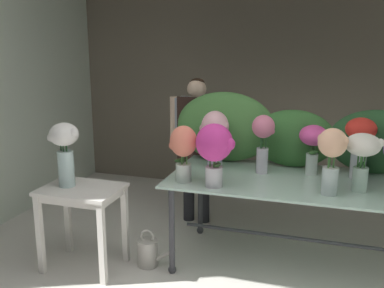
# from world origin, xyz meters

# --- Properties ---
(ground_plane) EXTENTS (7.62, 7.62, 0.00)m
(ground_plane) POSITION_xyz_m (0.00, 1.73, 0.00)
(ground_plane) COLOR silver
(wall_back) EXTENTS (5.25, 0.12, 2.74)m
(wall_back) POSITION_xyz_m (0.00, 3.47, 1.37)
(wall_back) COLOR #706656
(wall_back) RESTS_ON ground
(wall_left) EXTENTS (0.12, 3.59, 2.74)m
(wall_left) POSITION_xyz_m (-2.63, 1.73, 1.37)
(wall_left) COLOR silver
(wall_left) RESTS_ON ground
(display_table_glass) EXTENTS (2.09, 1.04, 0.81)m
(display_table_glass) POSITION_xyz_m (0.50, 1.43, 0.70)
(display_table_glass) COLOR #AACEBB
(display_table_glass) RESTS_ON ground
(side_table_white) EXTENTS (0.67, 0.50, 0.73)m
(side_table_white) POSITION_xyz_m (-1.21, 0.88, 0.62)
(side_table_white) COLOR silver
(side_table_white) RESTS_ON ground
(florist) EXTENTS (0.59, 0.24, 1.57)m
(florist) POSITION_xyz_m (-0.58, 2.14, 0.96)
(florist) COLOR #232328
(florist) RESTS_ON ground
(foliage_backdrop) EXTENTS (2.24, 0.29, 0.67)m
(foliage_backdrop) POSITION_xyz_m (0.36, 1.83, 1.11)
(foliage_backdrop) COLOR #477F3D
(foliage_backdrop) RESTS_ON display_table_glass
(vase_peach_stock) EXTENTS (0.22, 0.22, 0.51)m
(vase_peach_stock) POSITION_xyz_m (0.79, 1.14, 1.12)
(vase_peach_stock) COLOR silver
(vase_peach_stock) RESTS_ON display_table_glass
(vase_coral_freesia) EXTENTS (0.23, 0.22, 0.47)m
(vase_coral_freesia) POSITION_xyz_m (-0.38, 1.11, 1.09)
(vase_coral_freesia) COLOR silver
(vase_coral_freesia) RESTS_ON display_table_glass
(vase_fuchsia_snapdragons) EXTENTS (0.24, 0.24, 0.44)m
(vase_fuchsia_snapdragons) POSITION_xyz_m (0.63, 1.63, 1.10)
(vase_fuchsia_snapdragons) COLOR silver
(vase_fuchsia_snapdragons) RESTS_ON display_table_glass
(vase_rosy_hydrangea) EXTENTS (0.20, 0.20, 0.52)m
(vase_rosy_hydrangea) POSITION_xyz_m (0.21, 1.54, 1.13)
(vase_rosy_hydrangea) COLOR silver
(vase_rosy_hydrangea) RESTS_ON display_table_glass
(vase_ivory_tulips) EXTENTS (0.30, 0.27, 0.46)m
(vase_ivory_tulips) POSITION_xyz_m (1.01, 1.30, 1.11)
(vase_ivory_tulips) COLOR silver
(vase_ivory_tulips) RESTS_ON display_table_glass
(vase_scarlet_peonies) EXTENTS (0.25, 0.25, 0.52)m
(vase_scarlet_peonies) POSITION_xyz_m (1.01, 1.64, 1.13)
(vase_scarlet_peonies) COLOR silver
(vase_scarlet_peonies) RESTS_ON display_table_glass
(vase_magenta_lilies) EXTENTS (0.32, 0.29, 0.51)m
(vase_magenta_lilies) POSITION_xyz_m (-0.10, 1.05, 1.13)
(vase_magenta_lilies) COLOR silver
(vase_magenta_lilies) RESTS_ON display_table_glass
(vase_blush_carnations) EXTENTS (0.28, 0.25, 0.53)m
(vase_blush_carnations) POSITION_xyz_m (-0.23, 1.55, 1.12)
(vase_blush_carnations) COLOR silver
(vase_blush_carnations) RESTS_ON display_table_glass
(vase_white_roses_tall) EXTENTS (0.28, 0.24, 0.55)m
(vase_white_roses_tall) POSITION_xyz_m (-1.35, 0.88, 1.06)
(vase_white_roses_tall) COLOR silver
(vase_white_roses_tall) RESTS_ON side_table_white
(watering_can) EXTENTS (0.35, 0.18, 0.34)m
(watering_can) POSITION_xyz_m (-0.69, 1.06, 0.13)
(watering_can) COLOR #B7B2A8
(watering_can) RESTS_ON ground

